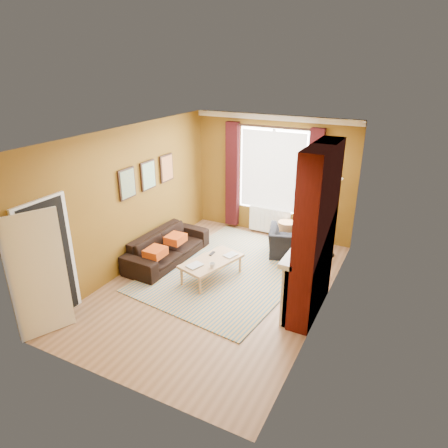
% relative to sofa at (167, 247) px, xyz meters
% --- Properties ---
extents(ground, '(5.50, 5.50, 0.00)m').
position_rel_sofa_xyz_m(ground, '(1.42, -0.43, -0.30)').
color(ground, brown).
rests_on(ground, ground).
extents(room_walls, '(3.82, 5.54, 2.83)m').
position_rel_sofa_xyz_m(room_walls, '(2.06, -0.16, 1.08)').
color(room_walls, brown).
rests_on(room_walls, ground).
extents(striped_rug, '(3.04, 3.93, 0.02)m').
position_rel_sofa_xyz_m(striped_rug, '(1.39, 0.19, -0.29)').
color(striped_rug, teal).
rests_on(striped_rug, ground).
extents(sofa, '(0.89, 2.09, 0.60)m').
position_rel_sofa_xyz_m(sofa, '(0.00, 0.00, 0.00)').
color(sofa, black).
rests_on(sofa, ground).
extents(armchair, '(1.16, 1.08, 0.63)m').
position_rel_sofa_xyz_m(armchair, '(2.27, 1.34, 0.01)').
color(armchair, black).
rests_on(armchair, ground).
extents(coffee_table, '(0.92, 1.34, 0.41)m').
position_rel_sofa_xyz_m(coffee_table, '(1.20, -0.27, 0.06)').
color(coffee_table, tan).
rests_on(coffee_table, ground).
extents(wicker_stool, '(0.48, 0.48, 0.50)m').
position_rel_sofa_xyz_m(wicker_stool, '(1.93, 1.97, -0.05)').
color(wicker_stool, '#A67548').
rests_on(wicker_stool, ground).
extents(floor_lamp, '(0.33, 0.33, 1.72)m').
position_rel_sofa_xyz_m(floor_lamp, '(2.97, 1.74, 1.06)').
color(floor_lamp, black).
rests_on(floor_lamp, ground).
extents(book_a, '(0.29, 0.34, 0.03)m').
position_rel_sofa_xyz_m(book_a, '(0.94, -0.59, 0.12)').
color(book_a, '#999999').
rests_on(book_a, coffee_table).
extents(book_b, '(0.26, 0.31, 0.02)m').
position_rel_sofa_xyz_m(book_b, '(1.35, 0.09, 0.11)').
color(book_b, '#999999').
rests_on(book_b, coffee_table).
extents(mug, '(0.14, 0.14, 0.10)m').
position_rel_sofa_xyz_m(mug, '(1.36, -0.53, 0.15)').
color(mug, '#999999').
rests_on(mug, coffee_table).
extents(tv_remote, '(0.06, 0.18, 0.02)m').
position_rel_sofa_xyz_m(tv_remote, '(1.09, -0.05, 0.12)').
color(tv_remote, '#232325').
rests_on(tv_remote, coffee_table).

